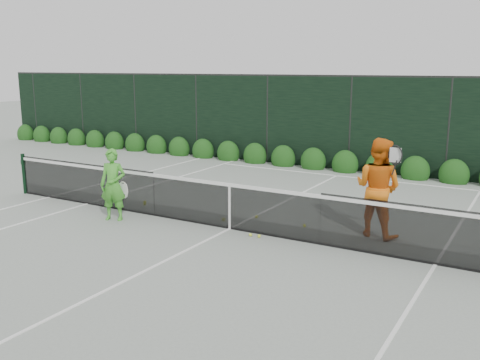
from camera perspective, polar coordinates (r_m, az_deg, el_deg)
The scene contains 8 objects.
ground at distance 11.21m, azimuth -1.09°, elevation -5.24°, with size 80.00×80.00×0.00m, color gray.
tennis_net at distance 11.08m, azimuth -1.21°, elevation -2.60°, with size 12.90×0.10×1.07m.
player_woman at distance 12.01m, azimuth -13.38°, elevation -0.50°, with size 0.69×0.56×1.58m.
player_man at distance 10.88m, azimuth 14.50°, elevation -0.78°, with size 1.10×0.94×1.98m.
court_lines at distance 11.21m, azimuth -1.09°, elevation -5.21°, with size 11.03×23.83×0.01m.
windscreen_fence at distance 8.70m, azimuth -10.43°, elevation -0.21°, with size 32.00×21.07×3.06m.
hedge_row at distance 17.49m, azimuth 11.14°, elevation 1.62°, with size 31.66×0.65×0.94m.
tennis_balls at distance 11.83m, azimuth -1.90°, elevation -4.15°, with size 4.30×1.29×0.07m.
Camera 1 is at (5.56, -9.15, 3.33)m, focal length 40.00 mm.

